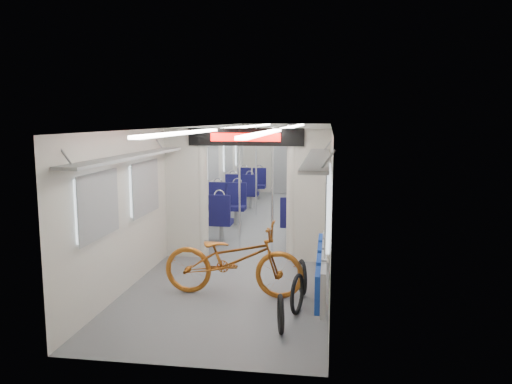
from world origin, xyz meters
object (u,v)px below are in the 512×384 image
stanchion_far_right (288,172)px  seat_bay_far_right (311,188)px  bike_hoop_a (281,316)px  bicycle (233,259)px  flip_bench (322,268)px  bike_hoop_c (302,279)px  seat_bay_near_left (219,208)px  seat_bay_far_left (247,186)px  bike_hoop_b (297,296)px  stanchion_near_left (239,189)px  stanchion_near_right (272,190)px  seat_bay_near_right (305,211)px  stanchion_far_left (256,171)px

stanchion_far_right → seat_bay_far_right: bearing=71.4°
bike_hoop_a → stanchion_far_right: 7.00m
bicycle → flip_bench: (1.23, -0.45, 0.06)m
bike_hoop_c → seat_bay_near_left: (-2.01, 3.67, 0.31)m
seat_bay_near_left → seat_bay_far_left: seat_bay_near_left is taller
seat_bay_far_right → flip_bench: bearing=-86.9°
flip_bench → bike_hoop_b: bearing=-162.3°
stanchion_near_left → stanchion_near_right: bearing=-5.7°
bicycle → seat_bay_near_left: size_ratio=0.98×
bike_hoop_a → stanchion_near_left: (-1.14, 3.70, 0.94)m
seat_bay_near_right → bicycle: bearing=-102.0°
flip_bench → seat_bay_near_left: (-2.29, 4.27, -0.04)m
seat_bay_far_left → seat_bay_near_right: bearing=-63.7°
bicycle → bike_hoop_b: 1.12m
flip_bench → bike_hoop_b: 0.47m
bike_hoop_a → stanchion_far_right: stanchion_far_right is taller
bicycle → stanchion_near_right: stanchion_near_right is taller
bike_hoop_c → seat_bay_far_left: (-2.01, 7.46, 0.30)m
stanchion_near_right → seat_bay_near_left: bearing=134.4°
seat_bay_far_left → stanchion_far_left: (0.53, -1.75, 0.62)m
bike_hoop_c → stanchion_far_left: stanchion_far_left is taller
stanchion_near_right → seat_bay_far_right: bearing=83.6°
bike_hoop_a → seat_bay_near_right: size_ratio=0.24×
bicycle → bike_hoop_b: size_ratio=3.79×
seat_bay_far_right → stanchion_near_left: (-1.18, -4.79, 0.61)m
seat_bay_far_right → stanchion_near_right: bearing=-96.4°
stanchion_far_left → bike_hoop_a: bearing=-79.4°
bicycle → flip_bench: size_ratio=0.94×
bicycle → bike_hoop_a: bicycle is taller
flip_bench → stanchion_far_right: 6.30m
flip_bench → seat_bay_near_left: size_ratio=1.04×
bicycle → bike_hoop_a: 1.44m
bicycle → bike_hoop_c: size_ratio=3.86×
seat_bay_far_left → stanchion_far_left: 1.93m
seat_bay_far_right → stanchion_near_right: 4.92m
seat_bay_near_left → stanchion_near_left: bearing=-61.8°
stanchion_far_right → seat_bay_near_right: bearing=-74.7°
bike_hoop_c → stanchion_far_right: size_ratio=0.22×
stanchion_near_right → stanchion_far_left: (-0.80, 3.39, 0.00)m
flip_bench → seat_bay_far_right: (-0.42, 7.77, -0.04)m
seat_bay_near_right → stanchion_near_right: stanchion_near_right is taller
bike_hoop_a → seat_bay_far_left: (-1.84, 8.78, 0.32)m
seat_bay_near_left → bicycle: bearing=-74.6°
stanchion_far_left → stanchion_far_right: (0.82, -0.11, 0.00)m
seat_bay_near_left → stanchion_far_right: stanchion_far_right is taller
bike_hoop_a → stanchion_near_left: 3.99m
bicycle → bike_hoop_c: bearing=-79.6°
bike_hoop_b → seat_bay_far_right: size_ratio=0.26×
bicycle → stanchion_near_right: bearing=-4.5°
seat_bay_far_right → stanchion_far_right: 1.77m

